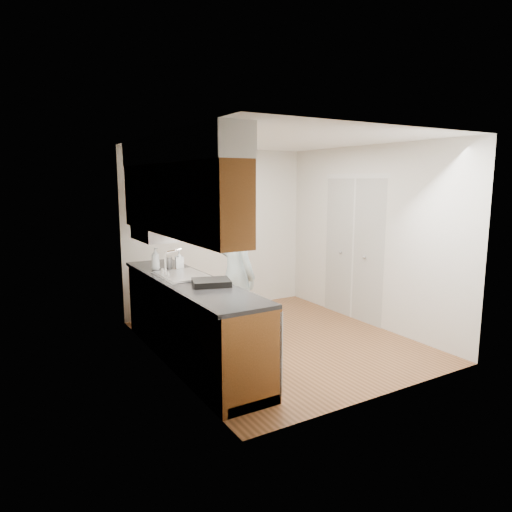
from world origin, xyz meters
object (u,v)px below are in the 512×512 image
(soap_bottle_a, at_px, (155,259))
(soap_bottle_b, at_px, (179,260))
(person, at_px, (236,265))
(steel_can, at_px, (169,262))
(dish_rack, at_px, (211,282))

(soap_bottle_a, height_order, soap_bottle_b, soap_bottle_a)
(person, relative_size, steel_can, 14.78)
(person, relative_size, soap_bottle_b, 9.09)
(soap_bottle_a, xyz_separation_m, dish_rack, (0.23, -1.11, -0.11))
(person, height_order, dish_rack, person)
(soap_bottle_b, height_order, steel_can, soap_bottle_b)
(person, height_order, soap_bottle_b, person)
(soap_bottle_b, xyz_separation_m, dish_rack, (-0.06, -1.06, -0.08))
(soap_bottle_b, xyz_separation_m, steel_can, (-0.09, 0.09, -0.04))
(soap_bottle_a, xyz_separation_m, soap_bottle_b, (0.29, -0.05, -0.03))
(person, bearing_deg, dish_rack, 127.76)
(person, xyz_separation_m, soap_bottle_b, (-0.55, 0.47, 0.05))
(soap_bottle_a, distance_m, soap_bottle_b, 0.29)
(person, bearing_deg, soap_bottle_a, 52.02)
(person, xyz_separation_m, soap_bottle_a, (-0.84, 0.52, 0.08))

